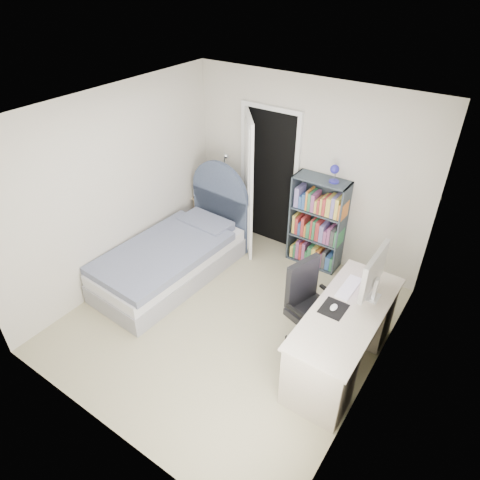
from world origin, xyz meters
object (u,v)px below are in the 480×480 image
Objects in this scene: bookcase at (318,226)px; desk at (344,336)px; office_chair at (309,303)px; bed at (175,255)px; floor_lamp at (226,202)px; nightstand at (211,203)px.

bookcase is 0.96× the size of desk.
office_chair is (0.59, -1.43, -0.02)m from bookcase.
office_chair is at bearing 169.42° from desk.
bookcase reaches higher than desk.
bed reaches higher than desk.
desk is (2.54, -1.43, -0.12)m from floor_lamp.
bed is 2.07m from office_chair.
nightstand is 0.60× the size of office_chair.
bookcase is at bearing 112.49° from office_chair.
floor_lamp is (-0.04, 1.23, 0.25)m from bed.
bookcase is 1.55m from office_chair.
desk is at bearing -4.46° from bed.
office_chair is at bearing -32.80° from floor_lamp.
bed reaches higher than office_chair.
office_chair is (2.39, -1.37, 0.16)m from nightstand.
bookcase is at bearing 124.70° from desk.
desk is at bearing -29.34° from floor_lamp.
bookcase is 1.45× the size of office_chair.
desk is (1.05, -1.51, -0.18)m from bookcase.
bed is at bearing -137.71° from bookcase.
office_chair is (2.04, -0.11, 0.29)m from bed.
nightstand is 3.20m from desk.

